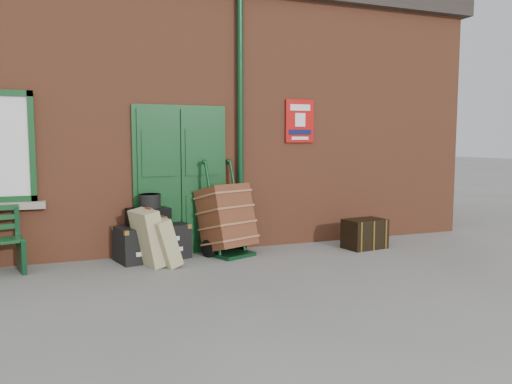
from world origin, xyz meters
name	(u,v)px	position (x,y,z in m)	size (l,w,h in m)	color
ground	(229,275)	(0.00, 0.00, 0.00)	(80.00, 80.00, 0.00)	gray
station_building	(172,118)	(0.00, 3.49, 2.16)	(10.30, 4.30, 4.36)	brown
houdini_trunk	(152,242)	(-0.78, 1.25, 0.25)	(1.01, 0.56, 0.51)	black
strongbox	(148,217)	(-0.83, 1.25, 0.63)	(0.56, 0.40, 0.25)	black
hatbox	(150,201)	(-0.80, 1.25, 0.86)	(0.30, 0.30, 0.20)	black
suitcase_back	(148,238)	(-0.90, 0.85, 0.40)	(0.22, 0.55, 0.77)	tan
suitcase_front	(163,242)	(-0.72, 0.75, 0.34)	(0.20, 0.49, 0.66)	tan
porter_trolley	(227,219)	(0.33, 1.14, 0.55)	(0.91, 0.94, 1.42)	#0D351A
dark_trunk	(365,234)	(2.55, 0.78, 0.24)	(0.65, 0.43, 0.47)	black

